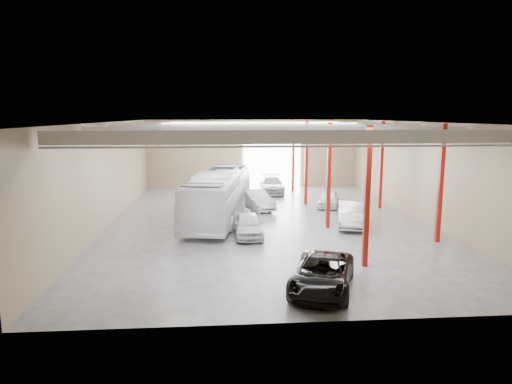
{
  "coord_description": "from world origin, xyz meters",
  "views": [
    {
      "loc": [
        -3.33,
        -31.45,
        7.49
      ],
      "look_at": [
        -0.91,
        -0.34,
        2.2
      ],
      "focal_mm": 32.0,
      "sensor_mm": 36.0,
      "label": 1
    }
  ],
  "objects": [
    {
      "name": "car_row_b",
      "position": [
        -0.66,
        4.43,
        0.79
      ],
      "size": [
        3.21,
        5.11,
        1.59
      ],
      "primitive_type": "imported",
      "rotation": [
        0.0,
        0.0,
        0.34
      ],
      "color": "#B3B3B8",
      "rests_on": "ground"
    },
    {
      "name": "car_right_near",
      "position": [
        5.5,
        -1.72,
        0.83
      ],
      "size": [
        2.91,
        5.28,
        1.65
      ],
      "primitive_type": "imported",
      "rotation": [
        0.0,
        0.0,
        -0.24
      ],
      "color": "#B8B8BD",
      "rests_on": "ground"
    },
    {
      "name": "car_row_c",
      "position": [
        1.58,
        12.0,
        0.79
      ],
      "size": [
        2.51,
        5.59,
        1.59
      ],
      "primitive_type": "imported",
      "rotation": [
        0.0,
        0.0,
        -0.05
      ],
      "color": "gray",
      "rests_on": "ground"
    },
    {
      "name": "depot_shell",
      "position": [
        0.13,
        0.48,
        4.98
      ],
      "size": [
        22.12,
        32.12,
        7.06
      ],
      "color": "#49484D",
      "rests_on": "ground"
    },
    {
      "name": "car_right_far",
      "position": [
        5.5,
        4.87,
        0.67
      ],
      "size": [
        2.71,
        4.22,
        1.34
      ],
      "primitive_type": "imported",
      "rotation": [
        0.0,
        0.0,
        -0.31
      ],
      "color": "white",
      "rests_on": "ground"
    },
    {
      "name": "coach_bus",
      "position": [
        -3.51,
        0.74,
        1.78
      ],
      "size": [
        5.21,
        13.13,
        3.57
      ],
      "primitive_type": "imported",
      "rotation": [
        0.0,
        0.0,
        -0.18
      ],
      "color": "white",
      "rests_on": "ground"
    },
    {
      "name": "car_row_a",
      "position": [
        -1.68,
        -3.9,
        0.72
      ],
      "size": [
        1.75,
        4.26,
        1.45
      ],
      "primitive_type": "imported",
      "rotation": [
        0.0,
        0.0,
        0.01
      ],
      "color": "silver",
      "rests_on": "ground"
    },
    {
      "name": "black_sedan",
      "position": [
        0.97,
        -13.0,
        0.74
      ],
      "size": [
        4.09,
        5.86,
        1.49
      ],
      "primitive_type": "imported",
      "rotation": [
        0.0,
        0.0,
        -0.34
      ],
      "color": "black",
      "rests_on": "ground"
    }
  ]
}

